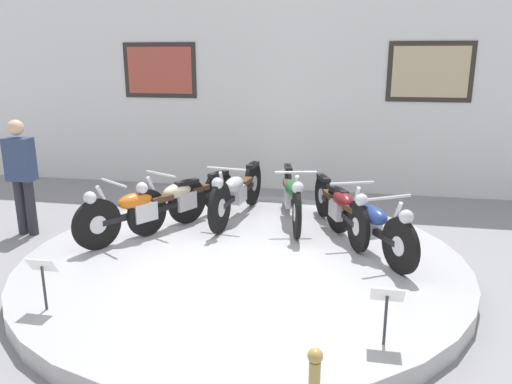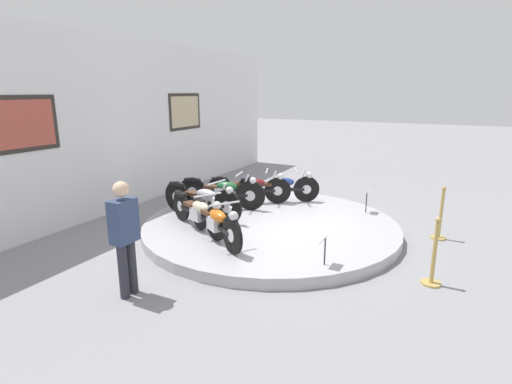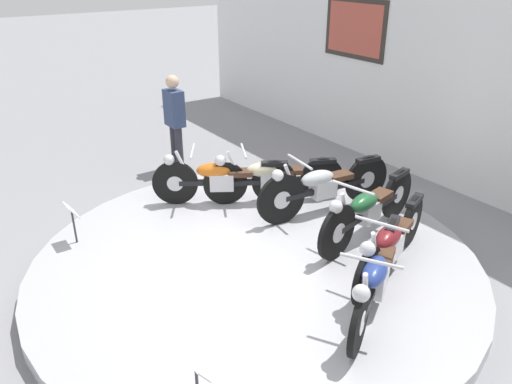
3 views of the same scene
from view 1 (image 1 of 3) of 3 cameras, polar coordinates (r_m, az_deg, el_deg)
name	(u,v)px [view 1 (image 1 of 3)]	position (r m, az deg, el deg)	size (l,w,h in m)	color
ground_plane	(244,271)	(5.89, -1.42, -9.04)	(60.00, 60.00, 0.00)	gray
display_platform	(244,264)	(5.85, -1.43, -8.17)	(5.04, 5.04, 0.19)	#ADADB2
back_wall	(289,82)	(9.19, 3.77, 12.43)	(14.00, 0.22, 3.94)	white
motorcycle_orange	(142,208)	(6.47, -12.85, -1.75)	(1.12, 1.68, 0.79)	black
motorcycle_cream	(183,197)	(6.87, -8.33, -0.57)	(0.94, 1.76, 0.78)	black
motorcycle_silver	(237,191)	(7.01, -2.22, 0.14)	(0.54, 2.02, 0.81)	black
motorcycle_green	(292,194)	(6.88, 4.17, -0.25)	(0.59, 1.97, 0.80)	black
motorcycle_maroon	(340,205)	(6.51, 9.58, -1.52)	(0.79, 1.85, 0.78)	black
motorcycle_blue	(368,222)	(5.95, 12.69, -3.31)	(1.04, 1.71, 0.78)	black
info_placard_front_left	(42,272)	(4.89, -23.23, -8.42)	(0.26, 0.11, 0.51)	#333338
info_placard_front_centre	(387,303)	(4.12, 14.71, -12.12)	(0.26, 0.11, 0.51)	#333338
visitor_standing	(21,171)	(7.51, -25.25, 2.13)	(0.36, 0.22, 1.61)	#2D2D38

